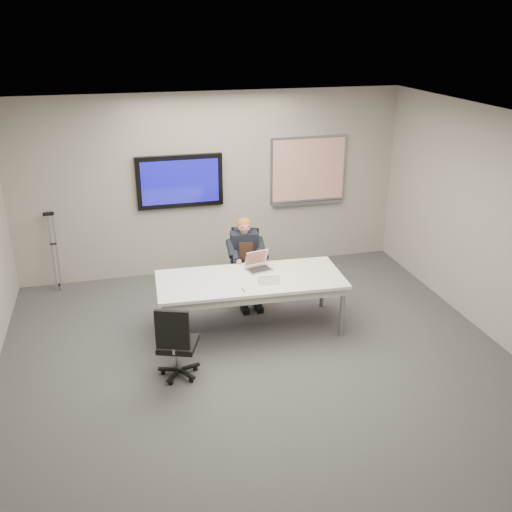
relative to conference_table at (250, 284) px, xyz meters
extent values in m
cube|color=#3A3A3D|center=(-0.09, -0.94, -0.64)|extent=(6.00, 6.00, 0.02)
cube|color=silver|center=(-0.09, -0.94, 2.16)|extent=(6.00, 6.00, 0.02)
cube|color=#A19B91|center=(-0.09, 2.06, 0.76)|extent=(6.00, 0.02, 2.80)
cube|color=#A19B91|center=(-0.09, -3.94, 0.76)|extent=(6.00, 0.02, 2.80)
cube|color=#A19B91|center=(2.91, -0.94, 0.76)|extent=(0.02, 6.00, 2.80)
cube|color=white|center=(0.00, 0.00, 0.06)|extent=(2.40, 1.10, 0.04)
cube|color=silver|center=(0.00, 0.00, -0.01)|extent=(2.30, 1.00, 0.10)
cylinder|color=gray|center=(-1.12, -0.36, -0.30)|extent=(0.06, 0.06, 0.69)
cylinder|color=gray|center=(1.08, -0.47, -0.30)|extent=(0.06, 0.06, 0.69)
cylinder|color=gray|center=(-1.08, 0.47, -0.30)|extent=(0.06, 0.06, 0.69)
cylinder|color=gray|center=(1.12, 0.36, -0.30)|extent=(0.06, 0.06, 0.69)
cube|color=black|center=(-0.59, 2.01, 0.86)|extent=(1.30, 0.08, 0.80)
cube|color=#0D0B7E|center=(-0.59, 1.97, 0.86)|extent=(1.16, 0.01, 0.66)
cube|color=gray|center=(1.46, 2.04, 0.91)|extent=(1.25, 0.04, 1.05)
cube|color=white|center=(1.46, 2.02, 0.91)|extent=(1.18, 0.01, 0.98)
cube|color=gray|center=(1.46, 2.00, 0.36)|extent=(1.18, 0.05, 0.04)
cylinder|color=gray|center=(0.14, 0.93, -0.38)|extent=(0.06, 0.06, 0.34)
cube|color=black|center=(0.14, 0.93, -0.21)|extent=(0.55, 0.55, 0.07)
cube|color=black|center=(0.20, 1.13, 0.10)|extent=(0.39, 0.18, 0.49)
cylinder|color=gray|center=(-1.04, -0.83, -0.40)|extent=(0.05, 0.05, 0.32)
cube|color=black|center=(-1.04, -0.83, -0.24)|extent=(0.52, 0.52, 0.06)
cube|color=black|center=(-1.11, -1.01, 0.05)|extent=(0.36, 0.17, 0.46)
cube|color=black|center=(0.14, 0.90, 0.10)|extent=(0.40, 0.25, 0.52)
cube|color=#372116|center=(0.14, 0.79, 0.13)|extent=(0.20, 0.04, 0.25)
sphere|color=tan|center=(0.14, 0.87, 0.47)|extent=(0.19, 0.19, 0.19)
ellipsoid|color=brown|center=(0.14, 0.89, 0.50)|extent=(0.20, 0.20, 0.17)
cube|color=#B5B5B8|center=(0.17, 0.21, 0.09)|extent=(0.36, 0.29, 0.02)
cube|color=black|center=(0.17, 0.20, 0.10)|extent=(0.30, 0.21, 0.00)
cube|color=#B5B5B8|center=(0.17, 0.36, 0.20)|extent=(0.33, 0.15, 0.21)
cube|color=#B11F12|center=(0.17, 0.35, 0.21)|extent=(0.29, 0.12, 0.18)
cylinder|color=black|center=(-0.17, -0.32, 0.09)|extent=(0.02, 0.12, 0.01)
camera|label=1|loc=(-1.57, -6.36, 3.10)|focal=40.00mm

